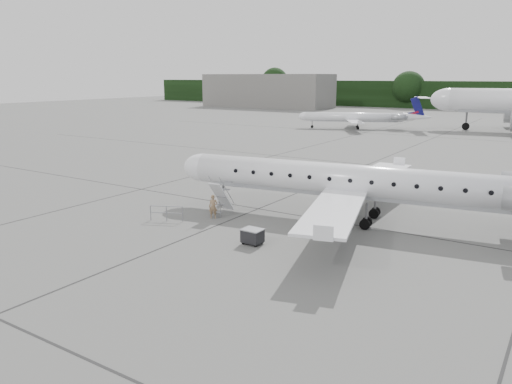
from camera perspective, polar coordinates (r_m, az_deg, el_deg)
The scene contains 8 objects.
ground at distance 28.49m, azimuth 5.15°, elevation -6.15°, with size 320.00×320.00×0.00m, color slate.
terminal_building at distance 157.27m, azimuth 1.30°, elevation 11.50°, with size 40.00×14.00×10.00m, color slate.
main_regional_jet at distance 32.94m, azimuth 11.47°, elevation 3.03°, with size 29.31×21.11×7.52m, color white, non-canonical shape.
airstair at distance 34.60m, azimuth -3.95°, elevation -0.63°, with size 0.85×2.10×2.36m, color white, non-canonical shape.
passenger at distance 33.67m, azimuth -4.92°, elevation -1.68°, with size 0.59×0.38×1.61m, color #8D6E4D.
safety_railing at distance 33.54m, azimuth -10.19°, elevation -2.44°, with size 2.20×0.08×1.00m, color gray, non-canonical shape.
baggage_cart at distance 28.53m, azimuth -0.41°, elevation -5.05°, with size 1.10×0.89×0.96m, color black, non-canonical shape.
bg_regional_left at distance 93.48m, azimuth 11.11°, elevation 8.90°, with size 22.30×16.05×5.85m, color white, non-canonical shape.
Camera 1 is at (12.41, -23.88, 9.36)m, focal length 35.00 mm.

